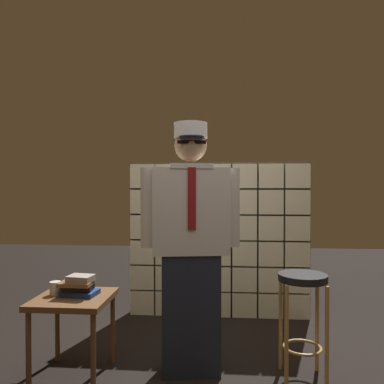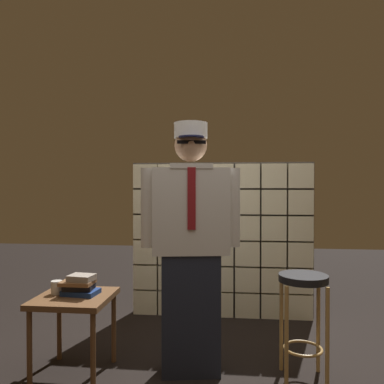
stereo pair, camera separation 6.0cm
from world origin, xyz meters
name	(u,v)px [view 1 (the left image)]	position (x,y,z in m)	size (l,w,h in m)	color
glass_block_wall	(219,240)	(0.00, 1.50, 0.79)	(1.90, 0.10, 1.63)	beige
standing_person	(191,243)	(-0.19, 0.26, 0.95)	(0.73, 0.35, 1.81)	#1E2333
bar_stool	(303,301)	(0.61, 0.25, 0.55)	(0.34, 0.34, 0.74)	black
side_table	(74,307)	(-1.02, 0.15, 0.49)	(0.52, 0.52, 0.57)	brown
book_stack	(79,286)	(-0.99, 0.17, 0.64)	(0.26, 0.20, 0.15)	navy
coffee_mug	(56,288)	(-1.16, 0.18, 0.62)	(0.13, 0.08, 0.09)	silver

